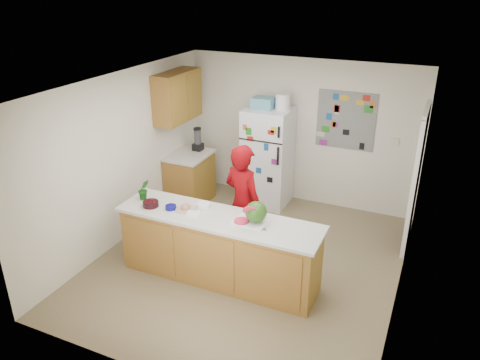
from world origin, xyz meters
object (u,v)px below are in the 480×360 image
at_px(refrigerator, 268,157).
at_px(person, 243,204).
at_px(watermelon, 256,212).
at_px(cherry_bowl, 151,204).

relative_size(refrigerator, person, 1.00).
height_order(watermelon, cherry_bowl, watermelon).
distance_m(person, watermelon, 0.71).
height_order(refrigerator, person, same).
xyz_separation_m(person, watermelon, (0.41, -0.54, 0.22)).
bearing_deg(watermelon, cherry_bowl, -173.71).
xyz_separation_m(refrigerator, cherry_bowl, (-0.69, -2.48, 0.11)).
xyz_separation_m(watermelon, cherry_bowl, (-1.43, -0.16, -0.11)).
height_order(refrigerator, watermelon, refrigerator).
bearing_deg(cherry_bowl, watermelon, 6.29).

